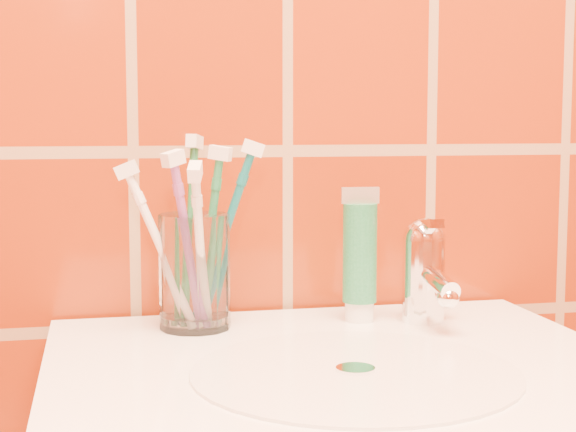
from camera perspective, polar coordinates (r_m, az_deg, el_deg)
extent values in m
cylinder|color=silver|center=(0.81, 4.38, -9.99)|extent=(0.30, 0.30, 0.00)
cylinder|color=white|center=(0.81, 4.38, -9.86)|extent=(0.04, 0.04, 0.00)
cylinder|color=white|center=(0.97, -6.05, -3.59)|extent=(0.09, 0.09, 0.13)
cylinder|color=white|center=(1.02, 4.63, -6.15)|extent=(0.03, 0.03, 0.02)
cylinder|color=#18683E|center=(1.00, 4.67, -2.39)|extent=(0.04, 0.04, 0.11)
cube|color=beige|center=(1.00, 4.70, 1.34)|extent=(0.04, 0.01, 0.02)
cylinder|color=white|center=(1.01, 8.75, -4.13)|extent=(0.05, 0.05, 0.09)
sphere|color=white|center=(1.01, 8.79, -1.47)|extent=(0.05, 0.05, 0.05)
cylinder|color=white|center=(0.98, 9.55, -4.08)|extent=(0.02, 0.09, 0.03)
cube|color=white|center=(0.99, 9.05, -0.54)|extent=(0.02, 0.06, 0.01)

